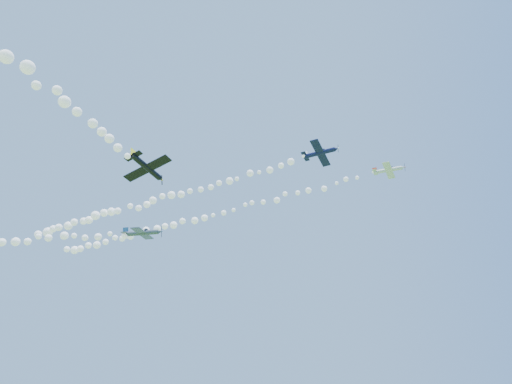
# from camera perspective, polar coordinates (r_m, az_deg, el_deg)

# --- Properties ---
(plane_white) EXTENTS (6.44, 6.82, 2.52)m
(plane_white) POSITION_cam_1_polar(r_m,az_deg,el_deg) (88.63, 17.28, 2.82)
(plane_white) COLOR silver
(smoke_trail_white) EXTENTS (80.60, 27.80, 2.79)m
(smoke_trail_white) POSITION_cam_1_polar(r_m,az_deg,el_deg) (101.48, -7.75, -3.49)
(smoke_trail_white) COLOR white
(plane_navy) EXTENTS (6.96, 7.37, 2.42)m
(plane_navy) POSITION_cam_1_polar(r_m,az_deg,el_deg) (78.37, 8.57, 5.19)
(plane_navy) COLOR #0C1038
(smoke_trail_navy) EXTENTS (66.58, 24.20, 2.77)m
(smoke_trail_navy) POSITION_cam_1_polar(r_m,az_deg,el_deg) (93.41, -13.46, -1.19)
(smoke_trail_navy) COLOR white
(plane_grey) EXTENTS (8.20, 8.36, 2.40)m
(plane_grey) POSITION_cam_1_polar(r_m,az_deg,el_deg) (86.97, -14.91, -5.29)
(plane_grey) COLOR #3D485A
(plane_black) EXTENTS (7.89, 7.50, 2.41)m
(plane_black) POSITION_cam_1_polar(r_m,az_deg,el_deg) (66.90, -14.30, 3.15)
(plane_black) COLOR black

